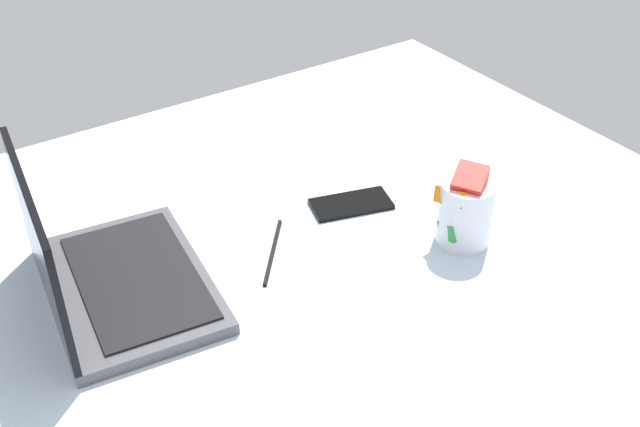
{
  "coord_description": "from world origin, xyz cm",
  "views": [
    {
      "loc": [
        -54.33,
        54.93,
        96.02
      ],
      "look_at": [
        31.31,
        -2.26,
        24.0
      ],
      "focal_mm": 43.94,
      "sensor_mm": 36.0,
      "label": 1
    }
  ],
  "objects": [
    {
      "name": "bed_mattress",
      "position": [
        0.0,
        0.0,
        9.0
      ],
      "size": [
        180.0,
        140.0,
        18.0
      ],
      "primitive_type": "cube",
      "color": "silver",
      "rests_on": "ground"
    },
    {
      "name": "laptop",
      "position": [
        37.88,
        31.62,
        22.41
      ],
      "size": [
        35.53,
        26.8,
        23.0
      ],
      "rotation": [
        0.0,
        0.0,
        -0.12
      ],
      "color": "#4C4C51",
      "rests_on": "bed_mattress"
    },
    {
      "name": "snack_cup",
      "position": [
        19.16,
        -22.34,
        24.15
      ],
      "size": [
        9.39,
        9.08,
        14.05
      ],
      "color": "silver",
      "rests_on": "bed_mattress"
    },
    {
      "name": "cell_phone",
      "position": [
        37.36,
        -12.9,
        18.4
      ],
      "size": [
        10.36,
        15.32,
        0.8
      ],
      "primitive_type": "cube",
      "rotation": [
        0.0,
        0.0,
        2.87
      ],
      "color": "black",
      "rests_on": "bed_mattress"
    },
    {
      "name": "charger_cable",
      "position": [
        33.35,
        5.58,
        18.3
      ],
      "size": [
        13.53,
        11.23,
        0.6
      ],
      "primitive_type": "cube",
      "rotation": [
        0.0,
        0.0,
        -0.69
      ],
      "color": "black",
      "rests_on": "bed_mattress"
    }
  ]
}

